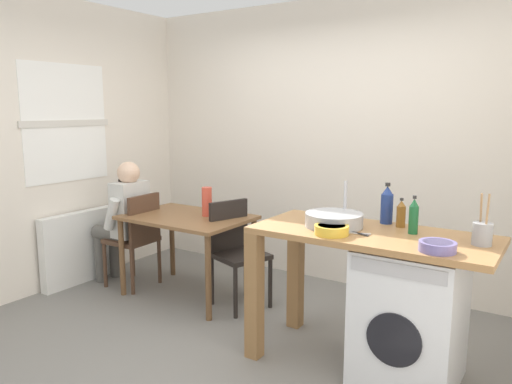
{
  "coord_description": "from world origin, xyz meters",
  "views": [
    {
      "loc": [
        1.97,
        -2.63,
        1.69
      ],
      "look_at": [
        -0.05,
        0.45,
        1.06
      ],
      "focal_mm": 34.6,
      "sensor_mm": 36.0,
      "label": 1
    }
  ],
  "objects_px": {
    "chair_person_seat": "(137,235)",
    "colander": "(437,246)",
    "chair_opposite": "(236,247)",
    "bottle_squat_brown": "(401,214)",
    "vase": "(207,202)",
    "washing_machine": "(410,315)",
    "mixing_bowl": "(332,229)",
    "utensil_crock": "(482,233)",
    "dining_table": "(187,226)",
    "seated_person": "(124,216)",
    "bottle_tall_green": "(387,205)",
    "bottle_clear_small": "(414,217)"
  },
  "relations": [
    {
      "from": "chair_person_seat",
      "to": "colander",
      "type": "xyz_separation_m",
      "value": [
        2.83,
        -0.45,
        0.44
      ]
    },
    {
      "from": "chair_person_seat",
      "to": "chair_opposite",
      "type": "relative_size",
      "value": 1.0
    },
    {
      "from": "bottle_squat_brown",
      "to": "colander",
      "type": "distance_m",
      "value": 0.56
    },
    {
      "from": "bottle_squat_brown",
      "to": "vase",
      "type": "bearing_deg",
      "value": 173.47
    },
    {
      "from": "washing_machine",
      "to": "mixing_bowl",
      "type": "distance_m",
      "value": 0.72
    },
    {
      "from": "chair_person_seat",
      "to": "washing_machine",
      "type": "height_order",
      "value": "chair_person_seat"
    },
    {
      "from": "mixing_bowl",
      "to": "utensil_crock",
      "type": "xyz_separation_m",
      "value": [
        0.82,
        0.25,
        0.04
      ]
    },
    {
      "from": "dining_table",
      "to": "vase",
      "type": "height_order",
      "value": "vase"
    },
    {
      "from": "dining_table",
      "to": "seated_person",
      "type": "distance_m",
      "value": 0.71
    },
    {
      "from": "dining_table",
      "to": "chair_opposite",
      "type": "xyz_separation_m",
      "value": [
        0.48,
        0.08,
        -0.14
      ]
    },
    {
      "from": "seated_person",
      "to": "bottle_squat_brown",
      "type": "relative_size",
      "value": 6.22
    },
    {
      "from": "washing_machine",
      "to": "bottle_tall_green",
      "type": "height_order",
      "value": "bottle_tall_green"
    },
    {
      "from": "washing_machine",
      "to": "bottle_squat_brown",
      "type": "xyz_separation_m",
      "value": [
        -0.15,
        0.23,
        0.58
      ]
    },
    {
      "from": "dining_table",
      "to": "bottle_clear_small",
      "type": "height_order",
      "value": "bottle_clear_small"
    },
    {
      "from": "bottle_squat_brown",
      "to": "dining_table",
      "type": "bearing_deg",
      "value": 176.9
    },
    {
      "from": "chair_opposite",
      "to": "colander",
      "type": "xyz_separation_m",
      "value": [
        1.8,
        -0.63,
        0.44
      ]
    },
    {
      "from": "bottle_tall_green",
      "to": "utensil_crock",
      "type": "relative_size",
      "value": 0.93
    },
    {
      "from": "chair_person_seat",
      "to": "seated_person",
      "type": "relative_size",
      "value": 0.75
    },
    {
      "from": "chair_person_seat",
      "to": "colander",
      "type": "height_order",
      "value": "colander"
    },
    {
      "from": "washing_machine",
      "to": "bottle_clear_small",
      "type": "xyz_separation_m",
      "value": [
        -0.03,
        0.1,
        0.6
      ]
    },
    {
      "from": "chair_person_seat",
      "to": "bottle_tall_green",
      "type": "xyz_separation_m",
      "value": [
        2.38,
        0.05,
        0.54
      ]
    },
    {
      "from": "bottle_tall_green",
      "to": "chair_person_seat",
      "type": "bearing_deg",
      "value": -178.91
    },
    {
      "from": "chair_opposite",
      "to": "bottle_tall_green",
      "type": "height_order",
      "value": "bottle_tall_green"
    },
    {
      "from": "bottle_tall_green",
      "to": "colander",
      "type": "bearing_deg",
      "value": -47.69
    },
    {
      "from": "chair_opposite",
      "to": "washing_machine",
      "type": "relative_size",
      "value": 1.05
    },
    {
      "from": "washing_machine",
      "to": "vase",
      "type": "xyz_separation_m",
      "value": [
        -1.95,
        0.43,
        0.44
      ]
    },
    {
      "from": "bottle_clear_small",
      "to": "colander",
      "type": "height_order",
      "value": "bottle_clear_small"
    },
    {
      "from": "colander",
      "to": "vase",
      "type": "height_order",
      "value": "vase"
    },
    {
      "from": "seated_person",
      "to": "bottle_squat_brown",
      "type": "xyz_separation_m",
      "value": [
        2.65,
        -0.0,
        0.34
      ]
    },
    {
      "from": "utensil_crock",
      "to": "chair_opposite",
      "type": "bearing_deg",
      "value": 169.83
    },
    {
      "from": "chair_opposite",
      "to": "vase",
      "type": "xyz_separation_m",
      "value": [
        -0.33,
        0.02,
        0.36
      ]
    },
    {
      "from": "utensil_crock",
      "to": "colander",
      "type": "height_order",
      "value": "utensil_crock"
    },
    {
      "from": "mixing_bowl",
      "to": "utensil_crock",
      "type": "distance_m",
      "value": 0.85
    },
    {
      "from": "mixing_bowl",
      "to": "utensil_crock",
      "type": "height_order",
      "value": "utensil_crock"
    },
    {
      "from": "seated_person",
      "to": "washing_machine",
      "type": "relative_size",
      "value": 1.4
    },
    {
      "from": "colander",
      "to": "utensil_crock",
      "type": "bearing_deg",
      "value": 56.3
    },
    {
      "from": "dining_table",
      "to": "washing_machine",
      "type": "bearing_deg",
      "value": -9.02
    },
    {
      "from": "chair_opposite",
      "to": "bottle_tall_green",
      "type": "relative_size",
      "value": 3.24
    },
    {
      "from": "bottle_tall_green",
      "to": "chair_opposite",
      "type": "bearing_deg",
      "value": 174.59
    },
    {
      "from": "bottle_tall_green",
      "to": "bottle_squat_brown",
      "type": "bearing_deg",
      "value": -24.78
    },
    {
      "from": "seated_person",
      "to": "bottle_tall_green",
      "type": "xyz_separation_m",
      "value": [
        2.54,
        0.05,
        0.37
      ]
    },
    {
      "from": "chair_opposite",
      "to": "colander",
      "type": "height_order",
      "value": "colander"
    },
    {
      "from": "chair_person_seat",
      "to": "vase",
      "type": "xyz_separation_m",
      "value": [
        0.7,
        0.2,
        0.36
      ]
    },
    {
      "from": "dining_table",
      "to": "chair_person_seat",
      "type": "bearing_deg",
      "value": -169.83
    },
    {
      "from": "dining_table",
      "to": "colander",
      "type": "height_order",
      "value": "colander"
    },
    {
      "from": "vase",
      "to": "washing_machine",
      "type": "bearing_deg",
      "value": -12.54
    },
    {
      "from": "seated_person",
      "to": "bottle_tall_green",
      "type": "relative_size",
      "value": 4.33
    },
    {
      "from": "mixing_bowl",
      "to": "colander",
      "type": "bearing_deg",
      "value": -1.8
    },
    {
      "from": "chair_person_seat",
      "to": "mixing_bowl",
      "type": "height_order",
      "value": "mixing_bowl"
    },
    {
      "from": "dining_table",
      "to": "vase",
      "type": "distance_m",
      "value": 0.29
    }
  ]
}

